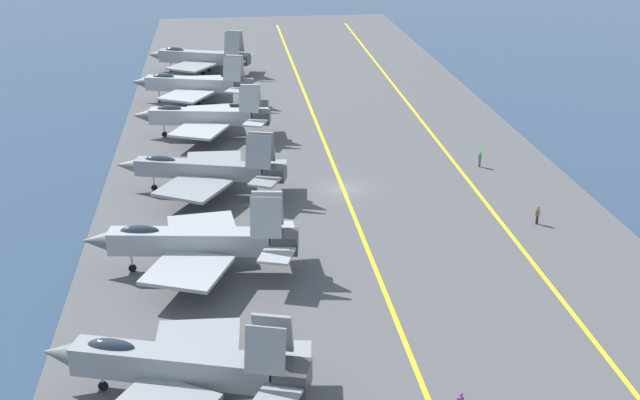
% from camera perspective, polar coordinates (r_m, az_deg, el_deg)
% --- Properties ---
extents(ground_plane, '(2000.00, 2000.00, 0.00)m').
position_cam_1_polar(ground_plane, '(79.69, 1.65, 0.52)').
color(ground_plane, navy).
extents(carrier_deck, '(196.76, 47.32, 0.40)m').
position_cam_1_polar(carrier_deck, '(79.61, 1.65, 0.66)').
color(carrier_deck, '#4C4C4F').
rests_on(carrier_deck, ground).
extents(deck_stripe_foul_line, '(177.08, 2.05, 0.01)m').
position_cam_1_polar(deck_stripe_foul_line, '(82.41, 10.64, 1.20)').
color(deck_stripe_foul_line, yellow).
rests_on(deck_stripe_foul_line, carrier_deck).
extents(deck_stripe_centerline, '(177.08, 0.36, 0.01)m').
position_cam_1_polar(deck_stripe_centerline, '(79.54, 1.66, 0.79)').
color(deck_stripe_centerline, yellow).
rests_on(deck_stripe_centerline, carrier_deck).
extents(parked_jet_second, '(12.93, 16.68, 6.04)m').
position_cam_1_polar(parked_jet_second, '(49.16, -10.11, -11.52)').
color(parked_jet_second, gray).
rests_on(parked_jet_second, carrier_deck).
extents(parked_jet_third, '(14.04, 17.04, 6.71)m').
position_cam_1_polar(parked_jet_third, '(63.15, -8.93, -2.94)').
color(parked_jet_third, '#93999E').
rests_on(parked_jet_third, carrier_deck).
extents(parked_jet_fourth, '(13.75, 17.05, 6.46)m').
position_cam_1_polar(parked_jet_fourth, '(78.31, -8.25, 2.15)').
color(parked_jet_fourth, gray).
rests_on(parked_jet_fourth, carrier_deck).
extents(parked_jet_fifth, '(13.82, 16.30, 6.31)m').
position_cam_1_polar(parked_jet_fifth, '(95.12, -8.25, 5.89)').
color(parked_jet_fifth, '#9EA3A8').
rests_on(parked_jet_fifth, carrier_deck).
extents(parked_jet_sixth, '(13.93, 16.64, 6.59)m').
position_cam_1_polar(parked_jet_sixth, '(109.54, -8.97, 8.13)').
color(parked_jet_sixth, '#9EA3A8').
rests_on(parked_jet_sixth, carrier_deck).
extents(parked_jet_seventh, '(14.27, 16.56, 6.67)m').
position_cam_1_polar(parked_jet_seventh, '(125.99, -8.53, 10.01)').
color(parked_jet_seventh, gray).
rests_on(parked_jet_seventh, carrier_deck).
extents(crew_brown_vest, '(0.46, 0.45, 1.72)m').
position_cam_1_polar(crew_brown_vest, '(74.03, 15.22, -0.98)').
color(crew_brown_vest, '#232328').
rests_on(crew_brown_vest, carrier_deck).
extents(crew_green_vest, '(0.46, 0.42, 1.77)m').
position_cam_1_polar(crew_green_vest, '(86.74, 11.30, 2.94)').
color(crew_green_vest, '#4C473D').
rests_on(crew_green_vest, carrier_deck).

